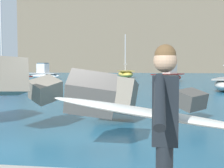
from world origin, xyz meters
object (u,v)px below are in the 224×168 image
surfer_with_board (161,124)px  station_building_central (187,2)px  boat_mid_right (168,76)px  station_building_annex (140,0)px  boat_near_right (44,74)px  boat_far_centre (126,74)px  station_building_west (180,0)px  mooring_buoy_inner (114,78)px

surfer_with_board → station_building_central: size_ratio=0.27×
boat_mid_right → station_building_annex: station_building_annex is taller
boat_near_right → station_building_central: (24.40, 57.45, 20.63)m
boat_near_right → station_building_annex: size_ratio=0.72×
boat_far_centre → boat_near_right: bearing=-160.0°
surfer_with_board → boat_far_centre: 39.56m
station_building_west → station_building_annex: (-12.15, 1.43, 0.78)m
surfer_with_board → boat_near_right: bearing=112.2°
boat_mid_right → boat_far_centre: (-5.52, 9.34, -0.09)m
surfer_with_board → station_building_central: (9.88, 92.97, 19.99)m
surfer_with_board → boat_far_centre: bearing=95.8°
station_building_west → station_building_central: 3.76m
boat_near_right → station_building_central: bearing=67.0°
boat_far_centre → station_building_annex: 56.28m
boat_mid_right → station_building_annex: bearing=95.6°
station_building_west → station_building_annex: size_ratio=0.91×
station_building_west → surfer_with_board: bearing=-94.9°
surfer_with_board → boat_mid_right: size_ratio=0.44×
surfer_with_board → boat_far_centre: boat_far_centre is taller
surfer_with_board → mooring_buoy_inner: (-4.74, 32.65, -1.06)m
surfer_with_board → mooring_buoy_inner: bearing=98.3°
station_building_annex → station_building_central: bearing=6.3°
station_building_west → boat_far_centre: bearing=-102.9°
boat_mid_right → station_building_annex: (-6.05, 61.38, 21.33)m
mooring_buoy_inner → station_building_central: size_ratio=0.06×
surfer_with_board → boat_far_centre: size_ratio=0.34×
mooring_buoy_inner → station_building_west: station_building_west is taller
boat_near_right → station_building_west: (22.16, 54.44, 20.58)m
boat_near_right → boat_far_centre: (10.53, 3.83, -0.06)m
station_building_central → boat_far_centre: bearing=-104.5°
mooring_buoy_inner → boat_near_right: bearing=163.6°
boat_far_centre → station_building_central: station_building_central is taller
station_building_annex → boat_mid_right: bearing=-84.4°
station_building_west → mooring_buoy_inner: bearing=-102.2°
station_building_west → station_building_annex: station_building_annex is taller
boat_far_centre → surfer_with_board: bearing=-84.2°
boat_near_right → station_building_west: station_building_west is taller
surfer_with_board → station_building_west: 92.45m
boat_near_right → station_building_central: station_building_central is taller
mooring_buoy_inner → station_building_central: station_building_central is taller
surfer_with_board → boat_far_centre: (-3.99, 39.35, -0.70)m
surfer_with_board → station_building_west: bearing=85.1°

